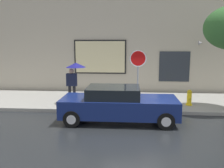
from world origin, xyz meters
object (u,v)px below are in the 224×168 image
object	(u,v)px
parked_car	(118,104)
stop_sign	(138,67)
pedestrian_with_umbrella	(74,72)
fire_hydrant	(189,98)

from	to	relation	value
parked_car	stop_sign	size ratio (longest dim) A/B	1.72
pedestrian_with_umbrella	stop_sign	world-z (taller)	stop_sign
fire_hydrant	stop_sign	world-z (taller)	stop_sign
fire_hydrant	stop_sign	xyz separation A→B (m)	(-2.49, -0.51, 1.50)
parked_car	fire_hydrant	distance (m)	3.97
fire_hydrant	stop_sign	distance (m)	2.95
parked_car	stop_sign	distance (m)	2.29
stop_sign	pedestrian_with_umbrella	bearing A→B (deg)	170.88
parked_car	fire_hydrant	bearing A→B (deg)	33.55
parked_car	stop_sign	bearing A→B (deg)	64.19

